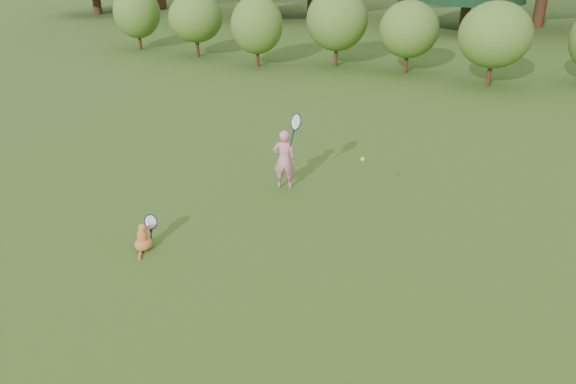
% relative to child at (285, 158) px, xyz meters
% --- Properties ---
extents(ground, '(100.00, 100.00, 0.00)m').
position_rel_child_xyz_m(ground, '(0.50, -2.38, -0.63)').
color(ground, '#305217').
rests_on(ground, ground).
extents(shrub_row, '(28.00, 3.00, 2.80)m').
position_rel_child_xyz_m(shrub_row, '(0.50, 10.62, 0.77)').
color(shrub_row, '#476A21').
rests_on(shrub_row, ground).
extents(child, '(0.73, 0.52, 1.78)m').
position_rel_child_xyz_m(child, '(0.00, 0.00, 0.00)').
color(child, pink).
rests_on(child, ground).
extents(cat, '(0.34, 0.61, 0.63)m').
position_rel_child_xyz_m(cat, '(-1.20, -3.05, -0.39)').
color(cat, '#B64D23').
rests_on(cat, ground).
extents(tennis_ball, '(0.07, 0.07, 0.07)m').
position_rel_child_xyz_m(tennis_ball, '(1.76, -0.85, 0.55)').
color(tennis_ball, '#B1E51A').
rests_on(tennis_ball, ground).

